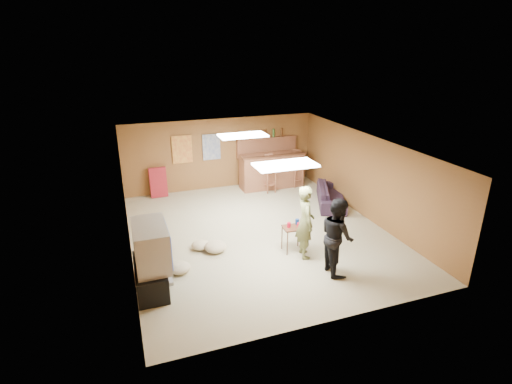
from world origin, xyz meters
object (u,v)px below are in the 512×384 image
object	(u,v)px
bar_counter	(272,171)
tray_table	(293,239)
tv_body	(151,245)
person_black	(337,236)
sofa	(331,195)
person_olive	(305,222)

from	to	relation	value
bar_counter	tray_table	bearing A→B (deg)	-105.04
tv_body	tray_table	xyz separation A→B (m)	(3.07, 0.42, -0.61)
person_black	sofa	bearing A→B (deg)	-23.26
person_black	sofa	xyz separation A→B (m)	(1.72, 3.19, -0.52)
tray_table	sofa	bearing A→B (deg)	44.39
tv_body	bar_counter	size ratio (longest dim) A/B	0.55
tray_table	tv_body	bearing A→B (deg)	-172.19
person_olive	person_black	distance (m)	0.84
person_olive	tv_body	bearing A→B (deg)	102.23
sofa	tray_table	bearing A→B (deg)	158.67
tv_body	sofa	xyz separation A→B (m)	(5.24, 2.55, -0.63)
person_olive	tray_table	world-z (taller)	person_olive
bar_counter	person_black	bearing A→B (deg)	-96.99
person_black	tray_table	bearing A→B (deg)	28.61
person_olive	person_black	xyz separation A→B (m)	(0.32, -0.77, -0.02)
sofa	bar_counter	bearing A→B (deg)	54.24
sofa	tray_table	xyz separation A→B (m)	(-2.18, -2.13, 0.02)
person_black	sofa	world-z (taller)	person_black
bar_counter	person_olive	bearing A→B (deg)	-102.31
bar_counter	person_black	world-z (taller)	person_black
bar_counter	tray_table	xyz separation A→B (m)	(-1.08, -4.03, -0.26)
tv_body	sofa	bearing A→B (deg)	25.95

